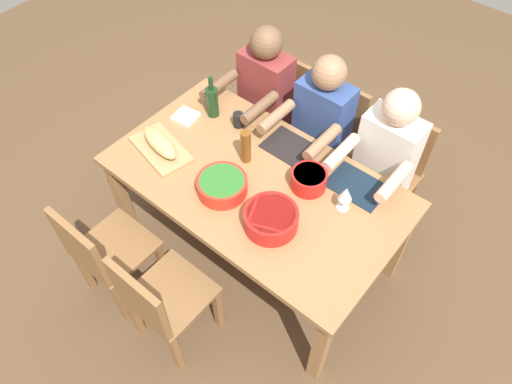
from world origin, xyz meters
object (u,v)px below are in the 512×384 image
at_px(chair_far_right, 390,167).
at_px(serving_bowl_pasta, 271,218).
at_px(cup_far_left, 238,120).
at_px(serving_bowl_fruit, 309,179).
at_px(cutting_board, 161,149).
at_px(beer_bottle, 246,147).
at_px(diner_far_center, 318,127).
at_px(napkin_stack, 186,117).
at_px(bread_loaf, 160,143).
at_px(serving_bowl_greens, 222,185).
at_px(dining_table, 256,189).
at_px(chair_far_left, 277,106).
at_px(wine_glass, 346,194).
at_px(wine_bottle, 212,101).
at_px(diner_far_right, 382,161).
at_px(diner_far_left, 262,96).
at_px(chair_near_left, 102,252).
at_px(chair_far_center, 330,135).
at_px(chair_near_center, 159,301).

xyz_separation_m(chair_far_right, serving_bowl_pasta, (-0.21, -1.00, 0.32)).
relative_size(serving_bowl_pasta, cup_far_left, 3.03).
height_order(serving_bowl_fruit, cutting_board, serving_bowl_fruit).
bearing_deg(beer_bottle, diner_far_center, 74.99).
height_order(cup_far_left, napkin_stack, cup_far_left).
distance_m(serving_bowl_fruit, bread_loaf, 0.90).
bearing_deg(serving_bowl_greens, dining_table, 62.86).
relative_size(diner_far_center, chair_far_left, 1.41).
relative_size(serving_bowl_fruit, wine_glass, 1.21).
bearing_deg(serving_bowl_fruit, chair_far_right, 71.90).
xyz_separation_m(serving_bowl_greens, wine_bottle, (-0.47, 0.43, 0.06)).
bearing_deg(chair_far_left, wine_bottle, -99.47).
height_order(serving_bowl_greens, wine_bottle, wine_bottle).
xyz_separation_m(diner_far_right, beer_bottle, (-0.61, -0.54, 0.15)).
relative_size(dining_table, napkin_stack, 12.15).
bearing_deg(cutting_board, wine_bottle, 86.76).
relative_size(chair_far_left, diner_far_left, 0.71).
relative_size(chair_near_left, serving_bowl_fruit, 4.22).
distance_m(diner_far_left, cutting_board, 0.82).
relative_size(chair_far_center, chair_far_right, 1.00).
xyz_separation_m(chair_far_left, bread_loaf, (-0.12, -0.99, 0.32)).
bearing_deg(chair_far_left, chair_near_left, -90.00).
bearing_deg(chair_near_center, cup_far_left, 108.85).
bearing_deg(diner_far_center, dining_table, -90.00).
distance_m(chair_near_left, beer_bottle, 1.02).
bearing_deg(diner_far_right, bread_loaf, -142.50).
height_order(diner_far_left, bread_loaf, diner_far_left).
relative_size(dining_table, diner_far_center, 1.42).
bearing_deg(serving_bowl_fruit, serving_bowl_pasta, -89.20).
distance_m(serving_bowl_fruit, serving_bowl_pasta, 0.34).
relative_size(serving_bowl_greens, wine_glass, 1.70).
bearing_deg(chair_near_center, bread_loaf, 133.20).
bearing_deg(diner_far_right, napkin_stack, -155.76).
height_order(chair_far_center, wine_bottle, wine_bottle).
height_order(beer_bottle, cup_far_left, beer_bottle).
bearing_deg(bread_loaf, chair_near_left, -79.32).
height_order(diner_far_right, wine_glass, diner_far_right).
distance_m(chair_far_center, chair_far_left, 0.47).
distance_m(chair_near_left, chair_near_center, 0.47).
distance_m(chair_far_left, beer_bottle, 0.87).
bearing_deg(chair_far_left, dining_table, -59.92).
bearing_deg(serving_bowl_pasta, chair_far_right, 78.17).
height_order(chair_near_center, wine_glass, wine_glass).
distance_m(chair_far_left, serving_bowl_greens, 1.10).
relative_size(diner_far_left, serving_bowl_fruit, 5.95).
distance_m(serving_bowl_greens, serving_bowl_fruit, 0.48).
height_order(bread_loaf, beer_bottle, beer_bottle).
height_order(wine_glass, cup_far_left, wine_glass).
bearing_deg(dining_table, chair_far_left, 120.08).
relative_size(chair_near_left, wine_bottle, 2.93).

